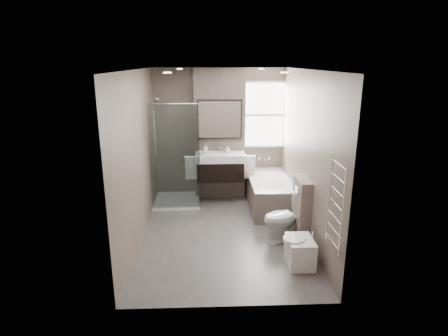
{
  "coord_description": "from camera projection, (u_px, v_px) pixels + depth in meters",
  "views": [
    {
      "loc": [
        -0.22,
        -5.59,
        2.73
      ],
      "look_at": [
        0.02,
        0.15,
        1.07
      ],
      "focal_mm": 30.0,
      "sensor_mm": 36.0,
      "label": 1
    }
  ],
  "objects": [
    {
      "name": "towel_right",
      "position": [
        249.0,
        167.0,
        7.31
      ],
      "size": [
        0.24,
        0.06,
        0.44
      ],
      "primitive_type": "cube",
      "color": "silver",
      "rests_on": "vanity_pier"
    },
    {
      "name": "bidet",
      "position": [
        300.0,
        251.0,
        5.15
      ],
      "size": [
        0.41,
        0.48,
        0.5
      ],
      "color": "white",
      "rests_on": "ground"
    },
    {
      "name": "bathtub",
      "position": [
        269.0,
        192.0,
        7.14
      ],
      "size": [
        0.75,
        1.6,
        0.57
      ],
      "color": "#62564D",
      "rests_on": "ground"
    },
    {
      "name": "vanity_pier",
      "position": [
        220.0,
        135.0,
        7.48
      ],
      "size": [
        1.0,
        0.25,
        2.6
      ],
      "primitive_type": "cube",
      "color": "#62564D",
      "rests_on": "ground"
    },
    {
      "name": "cistern_box",
      "position": [
        302.0,
        210.0,
        5.8
      ],
      "size": [
        0.19,
        0.55,
        1.0
      ],
      "color": "#62564D",
      "rests_on": "ground"
    },
    {
      "name": "toilet",
      "position": [
        286.0,
        218.0,
        5.83
      ],
      "size": [
        0.82,
        0.62,
        0.74
      ],
      "primitive_type": "imported",
      "rotation": [
        0.0,
        0.0,
        -1.24
      ],
      "color": "white",
      "rests_on": "ground"
    },
    {
      "name": "window",
      "position": [
        264.0,
        115.0,
        7.51
      ],
      "size": [
        0.98,
        0.06,
        1.33
      ],
      "color": "white",
      "rests_on": "room"
    },
    {
      "name": "vanity",
      "position": [
        220.0,
        166.0,
        7.3
      ],
      "size": [
        0.95,
        0.47,
        0.66
      ],
      "color": "black",
      "rests_on": "vanity_pier"
    },
    {
      "name": "soap_bottle_b",
      "position": [
        228.0,
        149.0,
        7.25
      ],
      "size": [
        0.11,
        0.11,
        0.14
      ],
      "primitive_type": "imported",
      "color": "white",
      "rests_on": "vanity"
    },
    {
      "name": "shower_enclosure",
      "position": [
        182.0,
        180.0,
        7.26
      ],
      "size": [
        0.9,
        0.9,
        2.0
      ],
      "color": "white",
      "rests_on": "ground"
    },
    {
      "name": "mirror_cabinet",
      "position": [
        220.0,
        119.0,
        7.23
      ],
      "size": [
        0.86,
        0.08,
        0.76
      ],
      "color": "black",
      "rests_on": "vanity_pier"
    },
    {
      "name": "room",
      "position": [
        223.0,
        157.0,
        5.77
      ],
      "size": [
        2.7,
        3.9,
        2.7
      ],
      "color": "#504C4A",
      "rests_on": "ground"
    },
    {
      "name": "soap_bottle_a",
      "position": [
        206.0,
        149.0,
        7.19
      ],
      "size": [
        0.08,
        0.08,
        0.18
      ],
      "primitive_type": "imported",
      "color": "white",
      "rests_on": "vanity"
    },
    {
      "name": "towel_radiator",
      "position": [
        336.0,
        204.0,
        4.34
      ],
      "size": [
        0.03,
        0.49,
        1.1
      ],
      "color": "silver",
      "rests_on": "room"
    },
    {
      "name": "towel_left",
      "position": [
        192.0,
        168.0,
        7.26
      ],
      "size": [
        0.24,
        0.06,
        0.44
      ],
      "primitive_type": "cube",
      "color": "silver",
      "rests_on": "vanity_pier"
    }
  ]
}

